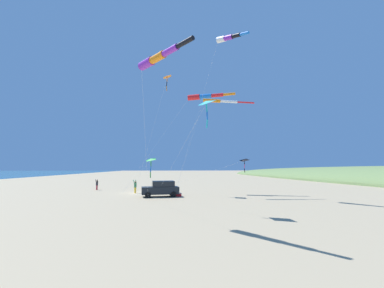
# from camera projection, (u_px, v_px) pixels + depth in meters

# --- Properties ---
(ground_plane) EXTENTS (600.00, 600.00, 0.00)m
(ground_plane) POSITION_uv_depth(u_px,v_px,m) (139.00, 193.00, 33.32)
(ground_plane) COLOR tan
(parked_car) EXTENTS (4.46, 2.40, 1.85)m
(parked_car) POSITION_uv_depth(u_px,v_px,m) (161.00, 189.00, 28.97)
(parked_car) COLOR black
(parked_car) RESTS_ON ground_plane
(cooler_box) EXTENTS (0.62, 0.42, 0.42)m
(cooler_box) POSITION_uv_depth(u_px,v_px,m) (179.00, 195.00, 29.13)
(cooler_box) COLOR red
(cooler_box) RESTS_ON ground_plane
(person_adult_flyer) EXTENTS (0.58, 0.64, 1.78)m
(person_adult_flyer) POSITION_uv_depth(u_px,v_px,m) (135.00, 186.00, 33.21)
(person_adult_flyer) COLOR gold
(person_adult_flyer) RESTS_ON ground_plane
(person_child_green_jacket) EXTENTS (0.42, 0.52, 1.62)m
(person_child_green_jacket) POSITION_uv_depth(u_px,v_px,m) (97.00, 184.00, 37.92)
(person_child_green_jacket) COLOR #B72833
(person_child_green_jacket) RESTS_ON ground_plane
(kite_delta_striped_overhead) EXTENTS (4.64, 3.49, 4.70)m
(kite_delta_striped_overhead) POSITION_uv_depth(u_px,v_px,m) (151.00, 160.00, 30.35)
(kite_delta_striped_overhead) COLOR green
(kite_delta_striped_overhead) RESTS_ON ground_plane
(kite_delta_magenta_far_left) EXTENTS (4.81, 12.47, 8.91)m
(kite_delta_magenta_far_left) POSITION_uv_depth(u_px,v_px,m) (206.00, 103.00, 19.50)
(kite_delta_magenta_far_left) COLOR #1EB7C6
(kite_delta_magenta_far_left) RESTS_ON ground_plane
(kite_windsock_purple_drifting) EXTENTS (15.71, 2.62, 14.17)m
(kite_windsock_purple_drifting) POSITION_uv_depth(u_px,v_px,m) (204.00, 96.00, 35.72)
(kite_windsock_purple_drifting) COLOR red
(kite_windsock_purple_drifting) RESTS_ON ground_plane
(kite_windsock_small_distant) EXTENTS (9.86, 3.09, 12.18)m
(kite_windsock_small_distant) POSITION_uv_depth(u_px,v_px,m) (221.00, 101.00, 31.16)
(kite_windsock_small_distant) COLOR orange
(kite_windsock_small_distant) RESTS_ON ground_plane
(kite_windsock_yellow_midlevel) EXTENTS (3.46, 14.56, 10.94)m
(kite_windsock_yellow_midlevel) POSITION_uv_depth(u_px,v_px,m) (157.00, 58.00, 16.09)
(kite_windsock_yellow_midlevel) COLOR purple
(kite_windsock_yellow_midlevel) RESTS_ON ground_plane
(kite_delta_black_fish_shape) EXTENTS (4.75, 1.69, 16.37)m
(kite_delta_black_fish_shape) POSITION_uv_depth(u_px,v_px,m) (167.00, 77.00, 34.25)
(kite_delta_black_fish_shape) COLOR orange
(kite_delta_black_fish_shape) RESTS_ON ground_plane
(kite_delta_white_trailing) EXTENTS (12.99, 5.01, 4.66)m
(kite_delta_white_trailing) POSITION_uv_depth(u_px,v_px,m) (244.00, 160.00, 31.64)
(kite_delta_white_trailing) COLOR black
(kite_delta_white_trailing) RESTS_ON ground_plane
(kite_windsock_long_streamer_right) EXTENTS (8.30, 6.20, 20.46)m
(kite_windsock_long_streamer_right) POSITION_uv_depth(u_px,v_px,m) (228.00, 38.00, 30.83)
(kite_windsock_long_streamer_right) COLOR white
(kite_windsock_long_streamer_right) RESTS_ON ground_plane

